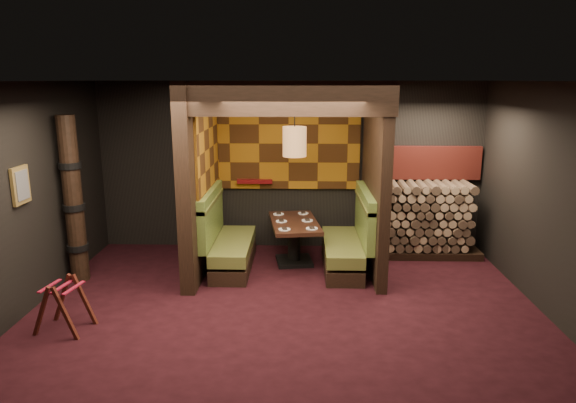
# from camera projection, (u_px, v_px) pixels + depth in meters

# --- Properties ---
(floor) EXTENTS (6.50, 5.50, 0.02)m
(floor) POSITION_uv_depth(u_px,v_px,m) (285.00, 316.00, 6.42)
(floor) COLOR black
(floor) RESTS_ON ground
(ceiling) EXTENTS (6.50, 5.50, 0.02)m
(ceiling) POSITION_uv_depth(u_px,v_px,m) (285.00, 80.00, 5.75)
(ceiling) COLOR black
(ceiling) RESTS_ON ground
(wall_back) EXTENTS (6.50, 0.02, 2.85)m
(wall_back) POSITION_uv_depth(u_px,v_px,m) (290.00, 166.00, 8.77)
(wall_back) COLOR black
(wall_back) RESTS_ON ground
(wall_front) EXTENTS (6.50, 0.02, 2.85)m
(wall_front) POSITION_uv_depth(u_px,v_px,m) (273.00, 303.00, 3.40)
(wall_front) COLOR black
(wall_front) RESTS_ON ground
(wall_left) EXTENTS (0.02, 5.50, 2.85)m
(wall_left) POSITION_uv_depth(u_px,v_px,m) (15.00, 203.00, 6.16)
(wall_left) COLOR black
(wall_left) RESTS_ON ground
(wall_right) EXTENTS (0.02, 5.50, 2.85)m
(wall_right) POSITION_uv_depth(u_px,v_px,m) (563.00, 206.00, 6.01)
(wall_right) COLOR black
(wall_right) RESTS_ON ground
(partition_left) EXTENTS (0.20, 2.20, 2.85)m
(partition_left) POSITION_uv_depth(u_px,v_px,m) (199.00, 178.00, 7.72)
(partition_left) COLOR black
(partition_left) RESTS_ON floor
(partition_right) EXTENTS (0.15, 2.10, 2.85)m
(partition_right) POSITION_uv_depth(u_px,v_px,m) (375.00, 178.00, 7.71)
(partition_right) COLOR black
(partition_right) RESTS_ON floor
(header_beam) EXTENTS (2.85, 0.18, 0.44)m
(header_beam) POSITION_uv_depth(u_px,v_px,m) (285.00, 99.00, 6.49)
(header_beam) COLOR black
(header_beam) RESTS_ON partition_left
(tapa_back_panel) EXTENTS (2.40, 0.06, 1.55)m
(tapa_back_panel) POSITION_uv_depth(u_px,v_px,m) (289.00, 143.00, 8.63)
(tapa_back_panel) COLOR #905810
(tapa_back_panel) RESTS_ON wall_back
(tapa_side_panel) EXTENTS (0.04, 1.85, 1.45)m
(tapa_side_panel) POSITION_uv_depth(u_px,v_px,m) (208.00, 148.00, 7.79)
(tapa_side_panel) COLOR #905810
(tapa_side_panel) RESTS_ON partition_left
(lacquer_shelf) EXTENTS (0.60, 0.12, 0.07)m
(lacquer_shelf) POSITION_uv_depth(u_px,v_px,m) (255.00, 181.00, 8.73)
(lacquer_shelf) COLOR #600C0F
(lacquer_shelf) RESTS_ON wall_back
(booth_bench_left) EXTENTS (0.68, 1.60, 1.14)m
(booth_bench_left) POSITION_uv_depth(u_px,v_px,m) (227.00, 243.00, 7.95)
(booth_bench_left) COLOR black
(booth_bench_left) RESTS_ON floor
(booth_bench_right) EXTENTS (0.68, 1.60, 1.14)m
(booth_bench_right) POSITION_uv_depth(u_px,v_px,m) (349.00, 244.00, 7.91)
(booth_bench_right) COLOR black
(booth_bench_right) RESTS_ON floor
(dining_table) EXTENTS (0.89, 1.40, 0.69)m
(dining_table) POSITION_uv_depth(u_px,v_px,m) (294.00, 235.00, 8.14)
(dining_table) COLOR black
(dining_table) RESTS_ON floor
(place_settings) EXTENTS (0.71, 1.13, 0.03)m
(place_settings) POSITION_uv_depth(u_px,v_px,m) (294.00, 221.00, 8.08)
(place_settings) COLOR white
(place_settings) RESTS_ON dining_table
(pendant_lamp) EXTENTS (0.36, 0.36, 1.12)m
(pendant_lamp) POSITION_uv_depth(u_px,v_px,m) (295.00, 142.00, 7.74)
(pendant_lamp) COLOR olive
(pendant_lamp) RESTS_ON ceiling
(framed_picture) EXTENTS (0.05, 0.36, 0.46)m
(framed_picture) POSITION_uv_depth(u_px,v_px,m) (21.00, 185.00, 6.22)
(framed_picture) COLOR brown
(framed_picture) RESTS_ON wall_left
(luggage_rack) EXTENTS (0.67, 0.52, 0.66)m
(luggage_rack) POSITION_uv_depth(u_px,v_px,m) (63.00, 303.00, 5.97)
(luggage_rack) COLOR #431810
(luggage_rack) RESTS_ON floor
(totem_column) EXTENTS (0.31, 0.31, 2.40)m
(totem_column) POSITION_uv_depth(u_px,v_px,m) (73.00, 201.00, 7.28)
(totem_column) COLOR black
(totem_column) RESTS_ON floor
(firewood_stack) EXTENTS (1.73, 0.70, 1.22)m
(firewood_stack) POSITION_uv_depth(u_px,v_px,m) (427.00, 219.00, 8.50)
(firewood_stack) COLOR black
(firewood_stack) RESTS_ON floor
(mosaic_header) EXTENTS (1.83, 0.10, 0.56)m
(mosaic_header) POSITION_uv_depth(u_px,v_px,m) (426.00, 163.00, 8.62)
(mosaic_header) COLOR maroon
(mosaic_header) RESTS_ON wall_back
(bay_front_post) EXTENTS (0.08, 0.08, 2.85)m
(bay_front_post) POSITION_uv_depth(u_px,v_px,m) (378.00, 175.00, 7.96)
(bay_front_post) COLOR black
(bay_front_post) RESTS_ON floor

